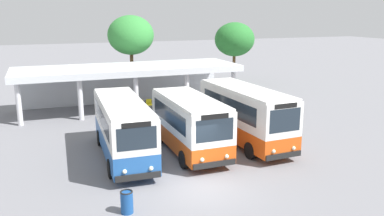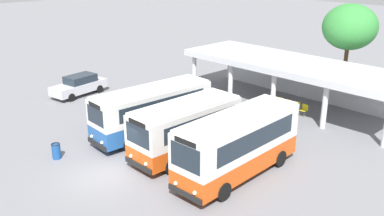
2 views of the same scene
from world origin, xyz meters
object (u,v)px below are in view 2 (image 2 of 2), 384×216
waiting_chair_fifth_seat (304,109)px  litter_bin_apron (56,151)px  waiting_chair_end_by_column (273,100)px  waiting_chair_fourth_seat (297,107)px  waiting_chair_second_from_end (280,102)px  waiting_chair_middle_seat (288,104)px  parked_car_flank (79,85)px  city_bus_nearest_orange (153,109)px  city_bus_second_in_row (186,127)px  city_bus_middle_cream (238,143)px

waiting_chair_fifth_seat → litter_bin_apron: 16.86m
waiting_chair_end_by_column → waiting_chair_fourth_seat: bearing=-0.9°
waiting_chair_second_from_end → waiting_chair_middle_seat: size_ratio=1.00×
parked_car_flank → waiting_chair_second_from_end: bearing=34.0°
city_bus_nearest_orange → city_bus_second_in_row: 3.59m
waiting_chair_second_from_end → waiting_chair_fourth_seat: bearing=0.8°
waiting_chair_fourth_seat → waiting_chair_middle_seat: bearing=-177.8°
city_bus_second_in_row → waiting_chair_second_from_end: (-0.84, 10.34, -1.19)m
parked_car_flank → city_bus_middle_cream: bearing=-3.4°
city_bus_middle_cream → waiting_chair_middle_seat: (-3.71, 10.04, -1.31)m
waiting_chair_end_by_column → city_bus_second_in_row: bearing=-81.7°
city_bus_middle_cream → waiting_chair_fourth_seat: (-3.03, 10.07, -1.31)m
waiting_chair_second_from_end → waiting_chair_fourth_seat: (1.37, 0.02, 0.00)m
city_bus_middle_cream → waiting_chair_fifth_seat: (-2.34, 9.98, -1.31)m
waiting_chair_second_from_end → waiting_chair_fourth_seat: size_ratio=1.00×
city_bus_nearest_orange → waiting_chair_fourth_seat: city_bus_nearest_orange is taller
waiting_chair_fourth_seat → waiting_chair_fifth_seat: bearing=-7.1°
city_bus_second_in_row → waiting_chair_fifth_seat: bearing=83.3°
parked_car_flank → litter_bin_apron: (9.48, -6.88, -0.37)m
waiting_chair_second_from_end → waiting_chair_fifth_seat: (2.05, -0.07, 0.00)m
city_bus_nearest_orange → waiting_chair_fourth_seat: bearing=67.5°
waiting_chair_middle_seat → parked_car_flank: bearing=-147.3°
city_bus_second_in_row → waiting_chair_middle_seat: (-0.16, 10.33, -1.19)m
city_bus_middle_cream → waiting_chair_fifth_seat: 10.33m
parked_car_flank → waiting_chair_middle_seat: (14.01, 8.97, -0.31)m
litter_bin_apron → parked_car_flank: bearing=144.0°
city_bus_middle_cream → waiting_chair_second_from_end: bearing=113.6°
parked_car_flank → waiting_chair_end_by_column: parked_car_flank is taller
waiting_chair_middle_seat → city_bus_nearest_orange: bearing=-109.0°
city_bus_middle_cream → litter_bin_apron: 10.18m
waiting_chair_second_from_end → litter_bin_apron: size_ratio=0.96×
waiting_chair_end_by_column → waiting_chair_middle_seat: 1.37m
waiting_chair_fourth_seat → city_bus_middle_cream: bearing=-73.3°
city_bus_middle_cream → litter_bin_apron: size_ratio=8.66×
litter_bin_apron → waiting_chair_end_by_column: bearing=78.8°
waiting_chair_end_by_column → waiting_chair_middle_seat: bearing=-2.4°
waiting_chair_middle_seat → waiting_chair_fifth_seat: same height
waiting_chair_fourth_seat → city_bus_second_in_row: bearing=-92.9°
city_bus_middle_cream → waiting_chair_fourth_seat: size_ratio=9.07×
parked_car_flank → waiting_chair_fifth_seat: size_ratio=5.60×
city_bus_nearest_orange → waiting_chair_middle_seat: (3.40, 9.85, -1.20)m
waiting_chair_end_by_column → waiting_chair_second_from_end: (0.68, -0.05, 0.00)m
waiting_chair_second_from_end → city_bus_middle_cream: bearing=-66.4°
waiting_chair_fourth_seat → litter_bin_apron: size_ratio=0.96×
waiting_chair_second_from_end → waiting_chair_middle_seat: bearing=-0.6°
city_bus_second_in_row → waiting_chair_end_by_column: (-1.52, 10.39, -1.19)m
waiting_chair_second_from_end → litter_bin_apron: 16.32m
waiting_chair_second_from_end → parked_car_flank: bearing=-146.0°
city_bus_nearest_orange → waiting_chair_fifth_seat: bearing=64.0°
waiting_chair_fourth_seat → waiting_chair_fifth_seat: (0.68, -0.09, 0.00)m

